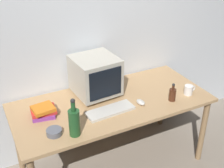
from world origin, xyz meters
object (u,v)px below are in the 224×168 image
Objects in this scene: crt_monitor at (95,76)px; mug at (189,90)px; computer_mouse at (141,102)px; bottle_tall at (74,122)px; cd_spindle at (54,132)px; keyboard at (110,111)px; book_stack at (43,111)px; bottle_short at (172,94)px.

crt_monitor reaches higher than mug.
bottle_tall is (-0.67, -0.14, 0.10)m from computer_mouse.
cd_spindle reaches higher than computer_mouse.
mug is at bearing -7.77° from keyboard.
crt_monitor is 1.29× the size of bottle_tall.
keyboard is 1.91× the size of book_stack.
bottle_short is (0.96, 0.07, -0.06)m from bottle_tall.
computer_mouse is 0.83× the size of cd_spindle.
bottle_short is (0.29, -0.08, 0.05)m from computer_mouse.
keyboard is 0.59m from bottle_short.
bottle_tall is 0.39m from book_stack.
crt_monitor is 0.48m from computer_mouse.
mug is at bearing 0.62° from cd_spindle.
cd_spindle is at bearing -88.78° from book_stack.
bottle_short reaches higher than cd_spindle.
book_stack reaches higher than cd_spindle.
cd_spindle is at bearing -142.29° from crt_monitor.
book_stack is at bearing 156.46° from keyboard.
bottle_short reaches higher than mug.
bottle_short reaches higher than book_stack.
keyboard is 3.50× the size of mug.
bottle_short is at bearing -174.62° from mug.
computer_mouse is (0.30, -0.01, 0.01)m from keyboard.
keyboard is 3.50× the size of cd_spindle.
mug reaches higher than computer_mouse.
computer_mouse is 0.46× the size of book_stack.
bottle_tall is at bearing -67.11° from book_stack.
crt_monitor is 2.36× the size of bottle_short.
computer_mouse is at bearing -49.64° from crt_monitor.
computer_mouse is 0.31× the size of bottle_tall.
bottle_tall is at bearing -175.79° from mug.
keyboard is 0.52m from cd_spindle.
book_stack is (-0.53, -0.13, -0.15)m from crt_monitor.
book_stack is at bearing -166.35° from crt_monitor.
bottle_tall reaches higher than cd_spindle.
cd_spindle is (0.01, -0.28, -0.02)m from book_stack.
keyboard is at bearing 22.13° from bottle_tall.
mug reaches higher than cd_spindle.
keyboard is 0.56m from book_stack.
book_stack is (-0.82, 0.21, 0.03)m from computer_mouse.
computer_mouse is (0.29, -0.34, -0.17)m from crt_monitor.
keyboard is at bearing 175.13° from mug.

